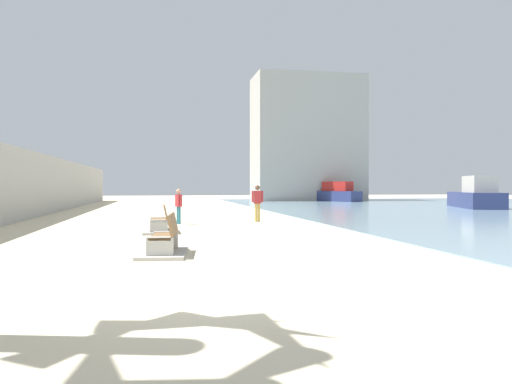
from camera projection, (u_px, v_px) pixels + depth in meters
name	position (u px, v px, depth m)	size (l,w,h in m)	color
ground_plane	(176.00, 218.00, 25.48)	(120.00, 120.00, 0.00)	beige
seawall	(19.00, 185.00, 24.05)	(0.80, 64.00, 3.40)	#ADAAA3
bench_near	(164.00, 245.00, 11.92)	(1.31, 2.20, 0.98)	#ADAAA3
bench_far	(160.00, 226.00, 17.62)	(1.10, 2.10, 0.98)	#ADAAA3
person_walking	(257.00, 200.00, 22.86)	(0.53, 0.23, 1.68)	gold
person_standing	(179.00, 204.00, 21.48)	(0.30, 0.49, 1.51)	teal
boat_far_right	(476.00, 196.00, 36.65)	(4.57, 7.75, 2.33)	navy
boat_outer	(331.00, 194.00, 52.54)	(5.06, 7.33, 2.05)	navy
harbor_building	(307.00, 139.00, 55.79)	(12.00, 6.00, 13.80)	#ADAAA3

